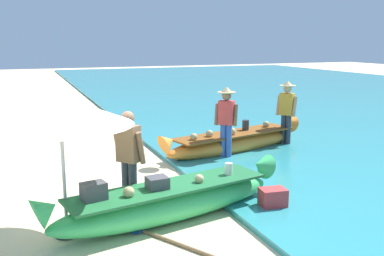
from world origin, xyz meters
name	(u,v)px	position (x,y,z in m)	size (l,w,h in m)	color
ground_plane	(114,208)	(0.00, 0.00, 0.00)	(80.00, 80.00, 0.00)	beige
sea	(380,103)	(13.75, 8.00, 0.05)	(24.00, 56.00, 0.10)	teal
boat_green_foreground	(169,201)	(0.72, -0.83, 0.32)	(4.27, 1.54, 0.87)	#38B760
boat_orange_midground	(234,142)	(3.62, 2.58, 0.30)	(4.42, 1.78, 0.84)	orange
person_vendor_hatted	(226,118)	(3.13, 2.06, 1.03)	(0.55, 0.50, 1.78)	#3D5BA8
person_tourist_customer	(129,157)	(0.20, -0.35, 0.99)	(0.50, 0.55, 1.74)	#333842
person_vendor_assistant	(287,109)	(5.22, 2.69, 1.04)	(0.47, 0.57, 1.79)	#333842
patio_umbrella_large	(60,112)	(-0.86, -0.80, 1.86)	(2.07, 2.07, 2.08)	#B7B7BC
cooler_box	(273,200)	(2.47, -1.11, 0.20)	(0.43, 0.31, 0.40)	#C63838
paddle	(165,239)	(0.43, -1.50, 0.03)	(1.03, 1.56, 0.05)	#8E6B47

